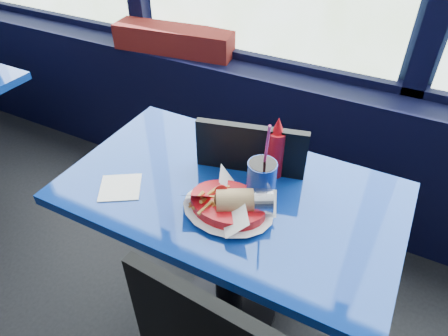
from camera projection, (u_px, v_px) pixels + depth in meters
window_sill at (251, 130)px, 2.36m from camera, size 5.00×0.26×0.80m
near_table at (230, 224)px, 1.54m from camera, size 1.20×0.70×0.75m
chair_near_back at (265, 194)px, 1.71m from camera, size 0.52×0.52×0.94m
planter_box at (174, 39)px, 2.22m from camera, size 0.70×0.26×0.14m
food_basket at (230, 204)px, 1.32m from camera, size 0.29×0.28×0.10m
ketchup_bottle at (276, 150)px, 1.43m from camera, size 0.07×0.07×0.25m
soda_cup at (261, 181)px, 1.33m from camera, size 0.10×0.10×0.33m
napkin at (120, 187)px, 1.43m from camera, size 0.20×0.20×0.00m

